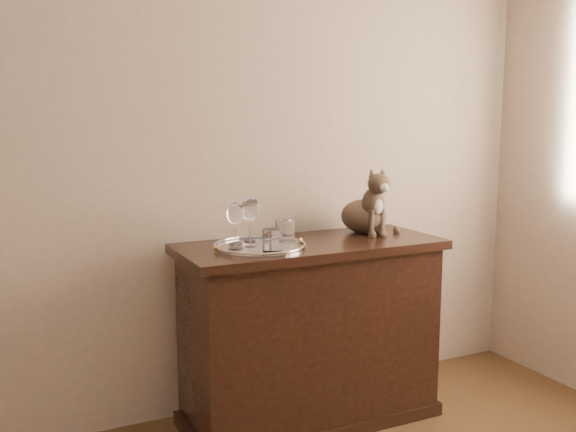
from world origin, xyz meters
The scene contains 10 objects.
wall_back centered at (0.00, 2.25, 1.35)m, with size 4.00×0.10×2.70m, color tan.
sideboard centered at (0.60, 1.94, 0.42)m, with size 1.20×0.50×0.85m, color black, non-canonical shape.
tray centered at (0.34, 1.92, 0.85)m, with size 0.40×0.40×0.01m, color silver.
wine_glass_a centered at (0.26, 2.00, 0.95)m, with size 0.07×0.07×0.19m, color white, non-canonical shape.
wine_glass_b centered at (0.34, 2.03, 0.94)m, with size 0.06×0.06×0.17m, color white, non-canonical shape.
wine_glass_c centered at (0.23, 1.92, 0.96)m, with size 0.07×0.07×0.19m, color silver, non-canonical shape.
wine_glass_d centered at (0.31, 1.95, 0.96)m, with size 0.08×0.08×0.21m, color white, non-canonical shape.
tumbler_b centered at (0.35, 1.80, 0.90)m, with size 0.08×0.08×0.09m, color silver.
tumbler_c centered at (0.48, 1.96, 0.91)m, with size 0.09×0.09×0.10m, color white.
cat centered at (0.94, 2.04, 1.01)m, with size 0.32×0.30×0.32m, color brown, non-canonical shape.
Camera 1 is at (-0.73, -0.56, 1.42)m, focal length 40.00 mm.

